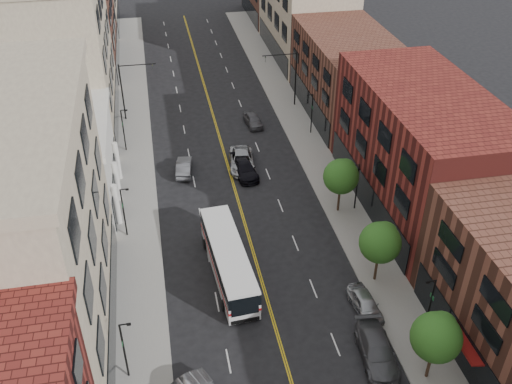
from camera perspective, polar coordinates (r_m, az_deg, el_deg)
sidewalk_left at (r=63.15m, az=-11.91°, el=1.97°), size 4.00×110.00×0.15m
sidewalk_right at (r=65.39m, az=5.81°, el=3.78°), size 4.00×110.00×0.15m
bldg_l_tanoffice at (r=41.04m, az=-22.57°, el=-4.63°), size 10.00×22.00×18.00m
bldg_l_white at (r=58.47m, az=-19.12°, el=2.42°), size 10.00×14.00×8.00m
bldg_l_far_a at (r=71.69m, az=-18.67°, el=12.87°), size 10.00×20.00×18.00m
bldg_l_far_b at (r=91.03m, az=-17.46°, el=16.43°), size 10.00×20.00×15.00m
bldg_r_mid at (r=56.11m, az=16.16°, el=3.99°), size 10.00×22.00×12.00m
bldg_r_far_a at (r=73.78m, az=9.21°, el=11.45°), size 10.00×20.00×10.00m
bldg_r_far_b at (r=91.97m, az=4.95°, el=17.64°), size 10.00×22.00×14.00m
tree_r_1 at (r=40.39m, az=17.66°, el=-13.52°), size 3.40×3.40×5.59m
tree_r_2 at (r=46.79m, az=12.39°, el=-4.82°), size 3.40×3.40×5.59m
tree_r_3 at (r=54.30m, az=8.58°, el=1.67°), size 3.40×3.40×5.59m
lamp_l_1 at (r=40.42m, az=-13.03°, el=-14.93°), size 0.81×0.55×5.05m
lamp_l_2 at (r=52.43m, az=-13.08°, el=-1.74°), size 0.81×0.55×5.05m
lamp_l_3 at (r=66.15m, az=-13.11°, el=6.27°), size 0.81×0.55×5.05m
lamp_r_1 at (r=44.15m, az=17.01°, el=-10.53°), size 0.81×0.55×5.05m
lamp_r_2 at (r=55.36m, az=10.03°, el=0.78°), size 0.81×0.55×5.05m
lamp_r_3 at (r=68.50m, az=5.57°, el=8.03°), size 0.81×0.55×5.05m
signal_mast_left at (r=72.66m, az=-12.74°, el=10.38°), size 4.49×0.18×7.20m
signal_mast_right at (r=74.67m, az=3.44°, el=11.81°), size 4.49×0.18×7.20m
city_bus at (r=47.76m, az=-2.79°, el=-6.68°), size 3.41×11.87×3.02m
car_parked_mid at (r=42.97m, az=11.97°, el=-15.25°), size 2.84×5.87×1.65m
car_parked_far at (r=46.15m, az=10.86°, el=-10.90°), size 2.05×4.44×1.47m
car_lane_behind at (r=61.92m, az=-7.22°, el=2.50°), size 2.14×4.61×1.46m
car_lane_a at (r=61.12m, az=-1.16°, el=2.37°), size 2.70×5.44×1.52m
car_lane_b at (r=62.46m, az=-1.42°, el=3.18°), size 3.37×6.16×1.64m
car_lane_c at (r=71.18m, az=-0.30°, el=7.23°), size 2.17×4.42×1.45m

